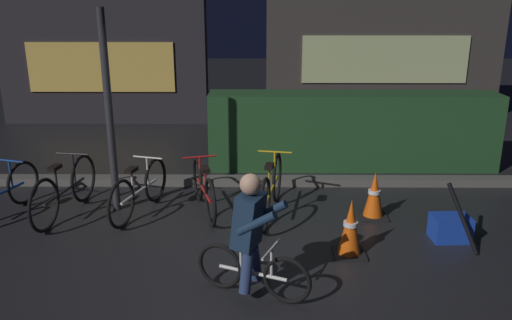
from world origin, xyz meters
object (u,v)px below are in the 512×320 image
Objects in this scene: parked_bike_left_mid at (65,190)px; blue_crate at (450,228)px; parked_bike_center_left at (139,190)px; traffic_cone_far at (374,196)px; traffic_cone_near at (350,229)px; closed_umbrella at (463,218)px; parked_bike_right_mid at (271,189)px; cyclist at (251,235)px; parked_bike_center_right at (204,189)px; street_post at (109,114)px.

parked_bike_left_mid is 3.82× the size of blue_crate.
traffic_cone_far is (3.10, -0.11, -0.03)m from parked_bike_center_left.
traffic_cone_near is 0.78× the size of closed_umbrella.
closed_umbrella is (3.91, -1.02, 0.05)m from parked_bike_center_left.
parked_bike_center_left is 0.87× the size of parked_bike_right_mid.
parked_bike_center_left is 2.51m from cyclist.
parked_bike_right_mid is at bearing -81.17° from parked_bike_left_mid.
parked_bike_center_right is 0.86× the size of parked_bike_right_mid.
cyclist is (1.88, -2.10, -0.71)m from street_post.
traffic_cone_near is at bearing -141.34° from parked_bike_center_right.
parked_bike_left_mid reaches higher than parked_bike_center_left.
parked_bike_center_left is 2.86m from traffic_cone_near.
blue_crate is 2.69m from cyclist.
parked_bike_right_mid is 1.35m from traffic_cone_far.
parked_bike_left_mid is 1.11× the size of parked_bike_center_left.
street_post is at bearing 85.23° from parked_bike_center_left.
street_post reaches higher than closed_umbrella.
parked_bike_center_left is 3.10m from traffic_cone_far.
parked_bike_right_mid is at bearing 21.18° from closed_umbrella.
parked_bike_right_mid reaches higher than parked_bike_left_mid.
parked_bike_center_left is (0.35, -0.13, -1.01)m from street_post.
closed_umbrella is (4.26, -1.15, -0.95)m from street_post.
parked_bike_left_mid is at bearing 34.18° from closed_umbrella.
parked_bike_right_mid is at bearing -113.65° from parked_bike_center_right.
traffic_cone_far is (3.46, -0.25, -1.03)m from street_post.
parked_bike_center_left is at bearing 177.92° from traffic_cone_far.
parked_bike_right_mid is 3.95× the size of blue_crate.
parked_bike_center_right is 2.16m from cyclist.
parked_bike_right_mid is (2.73, 0.01, 0.01)m from parked_bike_left_mid.
street_post is 6.07× the size of blue_crate.
cyclist reaches higher than parked_bike_left_mid.
parked_bike_center_right is at bearing -77.55° from parked_bike_left_mid.
blue_crate is (2.13, -0.71, -0.22)m from parked_bike_right_mid.
parked_bike_left_mid reaches higher than blue_crate.
parked_bike_center_left is at bearing -77.74° from parked_bike_left_mid.
parked_bike_center_left is (0.97, 0.06, -0.02)m from parked_bike_left_mid.
parked_bike_left_mid is at bearing 100.06° from parked_bike_right_mid.
traffic_cone_near is at bearing -114.84° from traffic_cone_far.
street_post is 1.17m from parked_bike_left_mid.
closed_umbrella is at bearing -125.90° from parked_bike_center_right.
parked_bike_center_right is 3.24m from closed_umbrella.
blue_crate is (4.24, -0.90, -1.19)m from street_post.
closed_umbrella reaches higher than blue_crate.
traffic_cone_near is 1.30m from closed_umbrella.
closed_umbrella reaches higher than parked_bike_center_left.
parked_bike_right_mid is (2.11, -0.19, -0.97)m from street_post.
cyclist is at bearing -143.63° from traffic_cone_near.
parked_bike_left_mid is 0.97× the size of parked_bike_right_mid.
parked_bike_right_mid is 1.41m from traffic_cone_near.
street_post reaches higher than parked_bike_left_mid.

